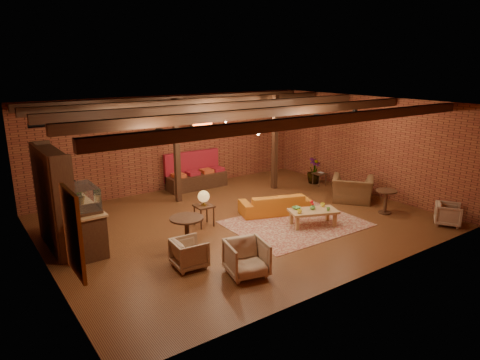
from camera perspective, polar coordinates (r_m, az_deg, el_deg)
floor at (r=11.86m, az=0.22°, el=-5.51°), size 10.00×10.00×0.00m
ceiling at (r=11.13m, az=0.24°, el=10.08°), size 10.00×8.00×0.02m
wall_back at (r=14.76m, az=-8.82°, el=4.94°), size 10.00×0.02×3.20m
wall_front at (r=8.56m, az=15.92°, el=-3.10°), size 10.00×0.02×3.20m
wall_left at (r=9.52m, az=-25.18°, el=-2.15°), size 0.02×8.00×3.20m
wall_right at (r=14.79m, az=16.29°, el=4.52°), size 0.02×8.00×3.20m
ceiling_beams at (r=11.14m, az=0.24°, el=9.46°), size 9.80×6.40×0.22m
ceiling_pipe at (r=12.50m, az=-4.06°, el=9.00°), size 9.60×0.12×0.12m
post_left at (r=13.27m, az=-8.43°, el=3.78°), size 0.16×0.16×3.20m
post_right at (r=14.61m, az=4.67°, el=4.96°), size 0.16×0.16×3.20m
service_counter at (r=10.85m, az=-21.02°, el=-4.10°), size 0.80×2.50×1.60m
plant_counter at (r=10.94m, az=-20.99°, el=-1.63°), size 0.35×0.39×0.30m
shelving_hutch at (r=10.75m, az=-23.42°, el=-2.29°), size 0.52×2.00×2.40m
chalkboard_menu at (r=7.38m, az=-21.32°, el=-6.57°), size 0.08×0.96×1.46m
banquette at (r=14.88m, az=-5.81°, el=0.78°), size 2.10×0.70×1.00m
service_sign at (r=14.14m, az=-5.10°, el=7.68°), size 0.86×0.06×0.30m
ceiling_spotlights at (r=11.16m, az=0.23°, el=8.34°), size 6.40×4.40×0.28m
rug at (r=11.78m, az=7.44°, el=-5.76°), size 3.53×2.72×0.01m
sofa at (r=12.42m, az=4.68°, el=-3.15°), size 2.16×1.40×0.59m
coffee_table at (r=11.59m, az=9.66°, el=-4.20°), size 1.41×1.05×0.69m
side_table_lamp at (r=11.33m, az=-4.86°, el=-2.57°), size 0.49×0.49×0.98m
round_table_left at (r=9.97m, az=-7.09°, el=-6.39°), size 0.78×0.78×0.81m
armchair_a at (r=9.27m, az=-6.78°, el=-9.49°), size 0.68×0.72×0.69m
armchair_b at (r=8.87m, az=0.87°, el=-10.17°), size 0.93×0.89×0.81m
armchair_right at (r=13.83m, az=14.79°, el=-0.66°), size 1.37×1.44×1.06m
side_table_book at (r=15.44m, az=10.56°, el=0.79°), size 0.40×0.40×0.46m
round_table_right at (r=13.03m, az=18.88°, el=-2.27°), size 0.59×0.59×0.70m
armchair_far at (r=12.80m, az=26.02°, el=-4.00°), size 0.85×0.84×0.65m
plant_tall at (r=15.48m, az=10.03°, el=4.54°), size 1.95×1.95×2.77m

